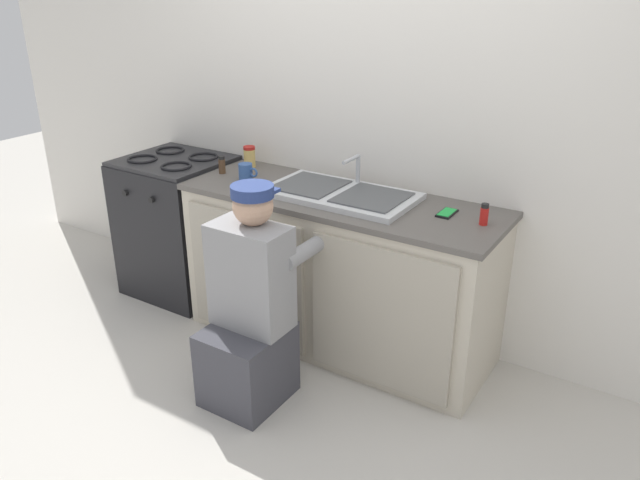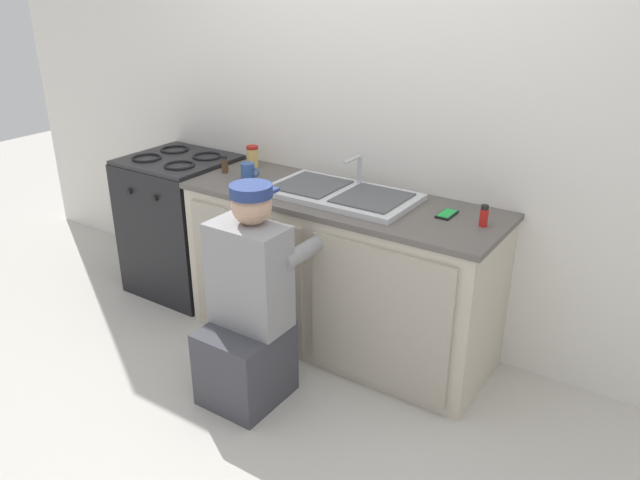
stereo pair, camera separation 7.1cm
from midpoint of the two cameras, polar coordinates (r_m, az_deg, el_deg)
name	(u,v)px [view 2 (the right image)]	position (r m, az deg, el deg)	size (l,w,h in m)	color
ground_plane	(310,364)	(3.51, -0.33, -11.24)	(12.00, 12.00, 0.00)	beige
back_wall	(375,117)	(3.52, 5.68, 11.10)	(6.00, 0.10, 2.50)	silver
counter_cabinet	(339,275)	(3.50, 2.33, -3.20)	(1.74, 0.62, 0.86)	beige
countertop	(341,200)	(3.33, 2.53, 3.69)	(1.78, 0.62, 0.03)	#5B5651
sink_double_basin	(341,194)	(3.32, 2.56, 4.27)	(0.80, 0.44, 0.19)	silver
stove_range	(183,224)	(4.20, -11.92, 1.43)	(0.64, 0.62, 0.92)	black
plumber_person	(249,314)	(3.07, -5.88, -6.74)	(0.42, 0.61, 1.10)	#3F3F47
coffee_mug	(248,171)	(3.62, -6.02, 6.27)	(0.13, 0.08, 0.09)	#335699
spice_bottle_red	(484,216)	(3.03, 15.42, 2.13)	(0.04, 0.04, 0.10)	red
cell_phone	(447,214)	(3.14, 12.18, 2.33)	(0.07, 0.14, 0.01)	black
spice_bottle_pepper	(225,164)	(3.76, -8.17, 6.87)	(0.04, 0.04, 0.10)	#513823
condiment_jar	(253,156)	(3.86, -5.66, 7.64)	(0.07, 0.07, 0.13)	#DBB760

